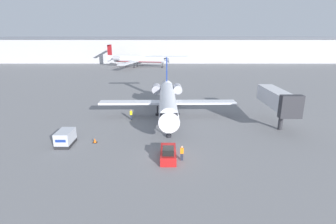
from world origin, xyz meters
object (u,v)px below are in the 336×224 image
(airplane_main, at_px, (166,98))
(airplane_parked_far_left, at_px, (136,59))
(pushback_tug, at_px, (167,154))
(worker_near_tug, at_px, (181,153))
(jet_bridge, at_px, (276,99))
(luggage_cart, at_px, (64,138))
(traffic_cone_left, at_px, (94,141))
(worker_by_wing, at_px, (130,114))

(airplane_main, height_order, airplane_parked_far_left, airplane_parked_far_left)
(pushback_tug, bearing_deg, worker_near_tug, -13.25)
(worker_near_tug, xyz_separation_m, jet_bridge, (16.19, 12.90, 3.47))
(airplane_parked_far_left, xyz_separation_m, jet_bridge, (32.35, -82.99, 0.74))
(luggage_cart, distance_m, traffic_cone_left, 3.89)
(pushback_tug, xyz_separation_m, worker_by_wing, (-6.57, 15.39, 0.31))
(airplane_parked_far_left, bearing_deg, traffic_cone_left, -87.31)
(airplane_main, relative_size, worker_near_tug, 14.22)
(pushback_tug, distance_m, luggage_cart, 14.65)
(luggage_cart, relative_size, worker_near_tug, 1.80)
(airplane_main, relative_size, pushback_tug, 5.82)
(traffic_cone_left, bearing_deg, jet_bridge, 15.02)
(airplane_parked_far_left, bearing_deg, luggage_cart, -89.68)
(worker_near_tug, bearing_deg, worker_by_wing, 117.48)
(airplane_main, height_order, worker_near_tug, airplane_main)
(luggage_cart, relative_size, jet_bridge, 0.29)
(worker_by_wing, height_order, jet_bridge, jet_bridge)
(worker_by_wing, bearing_deg, airplane_main, 18.23)
(airplane_main, relative_size, worker_by_wing, 14.12)
(airplane_main, height_order, luggage_cart, airplane_main)
(pushback_tug, distance_m, airplane_parked_far_left, 96.65)
(pushback_tug, xyz_separation_m, luggage_cart, (-14.02, 4.22, 0.34))
(luggage_cart, xyz_separation_m, traffic_cone_left, (3.75, 0.76, -0.70))
(airplane_main, distance_m, worker_by_wing, 7.21)
(airplane_main, bearing_deg, jet_bridge, -15.60)
(airplane_main, relative_size, traffic_cone_left, 39.67)
(pushback_tug, bearing_deg, luggage_cart, 163.27)
(worker_near_tug, distance_m, jet_bridge, 20.98)
(worker_by_wing, bearing_deg, pushback_tug, -66.87)
(luggage_cart, distance_m, jet_bridge, 33.08)
(worker_near_tug, bearing_deg, airplane_main, 95.55)
(airplane_main, bearing_deg, pushback_tug, -89.64)
(traffic_cone_left, bearing_deg, luggage_cart, -168.52)
(pushback_tug, relative_size, airplane_parked_far_left, 0.12)
(pushback_tug, bearing_deg, traffic_cone_left, 154.15)
(pushback_tug, height_order, traffic_cone_left, pushback_tug)
(airplane_parked_far_left, bearing_deg, worker_near_tug, -80.43)
(traffic_cone_left, bearing_deg, pushback_tug, -25.85)
(luggage_cart, distance_m, worker_by_wing, 13.43)
(worker_near_tug, xyz_separation_m, airplane_parked_far_left, (-16.16, 95.89, 2.72))
(worker_by_wing, relative_size, jet_bridge, 0.16)
(pushback_tug, bearing_deg, airplane_parked_far_left, 98.65)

